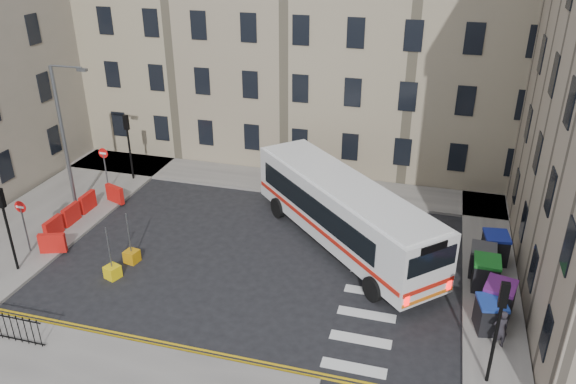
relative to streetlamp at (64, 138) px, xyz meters
The scene contains 21 objects.
ground 13.85m from the streetlamp, ahead, with size 120.00×120.00×0.00m, color black.
pavement_north 10.52m from the streetlamp, 43.32° to the left, with size 36.00×3.20×0.15m, color slate.
pavement_east 22.50m from the streetlamp, ahead, with size 2.40×26.00×0.15m, color slate.
pavement_west 4.49m from the streetlamp, 135.00° to the right, with size 6.00×22.00×0.15m, color slate.
terrace_north 15.38m from the streetlamp, 66.04° to the left, with size 38.30×10.80×17.20m.
traffic_light_east 22.91m from the streetlamp, 19.15° to the right, with size 0.28×0.22×4.10m.
traffic_light_nw 4.84m from the streetlamp, 77.47° to the left, with size 0.28×0.22×4.10m.
traffic_light_sw 6.26m from the streetlamp, 80.54° to the right, with size 0.28×0.22×4.10m.
streetlamp is the anchor object (origin of this frame).
no_entry_north 3.41m from the streetlamp, 78.69° to the left, with size 0.60×0.08×3.00m.
no_entry_south 5.06m from the streetlamp, 83.66° to the right, with size 0.60×0.08×3.00m.
roadworks_barriers 4.15m from the streetlamp, 52.28° to the right, with size 1.66×6.26×1.00m.
bus 15.17m from the streetlamp, ahead, with size 10.69×10.77×3.37m.
wheelie_bin_a 22.49m from the streetlamp, 11.92° to the right, with size 1.26×1.38×1.33m.
wheelie_bin_b 22.65m from the streetlamp, ahead, with size 1.44×1.56×1.46m.
wheelie_bin_c 22.01m from the streetlamp, ahead, with size 1.14×1.30×1.42m.
wheelie_bin_d 21.85m from the streetlamp, ahead, with size 1.16×1.31×1.38m.
wheelie_bin_e 22.45m from the streetlamp, ahead, with size 1.26×1.41×1.41m.
pedestrian 22.98m from the streetlamp, 14.15° to the right, with size 0.59×0.39×1.63m, color black.
bollard_yellow 8.61m from the streetlamp, 43.69° to the right, with size 0.60×0.60×0.60m, color yellow.
bollard_chevron 7.95m from the streetlamp, 34.14° to the right, with size 0.60×0.60×0.60m, color #C0800B.
Camera 1 is at (5.88, -21.60, 14.64)m, focal length 35.00 mm.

